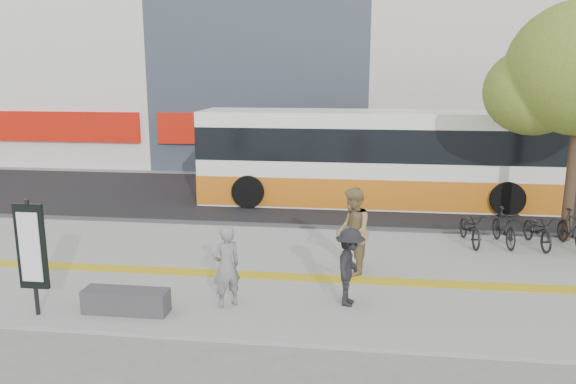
# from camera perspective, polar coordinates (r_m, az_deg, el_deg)

# --- Properties ---
(ground) EXTENTS (120.00, 120.00, 0.00)m
(ground) POSITION_cam_1_polar(r_m,az_deg,el_deg) (11.41, -1.52, -10.89)
(ground) COLOR slate
(ground) RESTS_ON ground
(sidewalk) EXTENTS (40.00, 7.00, 0.08)m
(sidewalk) POSITION_cam_1_polar(r_m,az_deg,el_deg) (12.77, -0.47, -8.10)
(sidewalk) COLOR gray
(sidewalk) RESTS_ON ground
(tactile_strip) EXTENTS (40.00, 0.45, 0.01)m
(tactile_strip) POSITION_cam_1_polar(r_m,az_deg,el_deg) (12.30, -0.79, -8.71)
(tactile_strip) COLOR gold
(tactile_strip) RESTS_ON sidewalk
(street) EXTENTS (40.00, 8.00, 0.06)m
(street) POSITION_cam_1_polar(r_m,az_deg,el_deg) (19.94, 2.49, -0.66)
(street) COLOR black
(street) RESTS_ON ground
(curb) EXTENTS (40.00, 0.25, 0.14)m
(curb) POSITION_cam_1_polar(r_m,az_deg,el_deg) (16.07, 1.25, -3.69)
(curb) COLOR #3B3B3E
(curb) RESTS_ON ground
(bench) EXTENTS (1.60, 0.45, 0.45)m
(bench) POSITION_cam_1_polar(r_m,az_deg,el_deg) (10.93, -16.39, -10.75)
(bench) COLOR #3B3B3E
(bench) RESTS_ON sidewalk
(signboard) EXTENTS (0.55, 0.10, 2.20)m
(signboard) POSITION_cam_1_polar(r_m,az_deg,el_deg) (11.06, -25.01, -5.30)
(signboard) COLOR black
(signboard) RESTS_ON sidewalk
(bus) EXTENTS (11.86, 2.81, 3.16)m
(bus) POSITION_cam_1_polar(r_m,az_deg,el_deg) (19.10, 8.89, 3.26)
(bus) COLOR white
(bus) RESTS_ON street
(bicycle_row) EXTENTS (4.13, 1.72, 0.97)m
(bicycle_row) POSITION_cam_1_polar(r_m,az_deg,el_deg) (15.59, 24.43, -3.54)
(bicycle_row) COLOR black
(bicycle_row) RESTS_ON sidewalk
(seated_woman) EXTENTS (0.69, 0.66, 1.59)m
(seated_woman) POSITION_cam_1_polar(r_m,az_deg,el_deg) (10.63, -6.41, -7.67)
(seated_woman) COLOR black
(seated_woman) RESTS_ON sidewalk
(pedestrian_tan) EXTENTS (0.80, 0.99, 1.95)m
(pedestrian_tan) POSITION_cam_1_polar(r_m,az_deg,el_deg) (12.28, 6.69, -4.06)
(pedestrian_tan) COLOR olive
(pedestrian_tan) RESTS_ON sidewalk
(pedestrian_dark) EXTENTS (0.71, 1.06, 1.53)m
(pedestrian_dark) POSITION_cam_1_polar(r_m,az_deg,el_deg) (10.70, 6.40, -7.71)
(pedestrian_dark) COLOR black
(pedestrian_dark) RESTS_ON sidewalk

